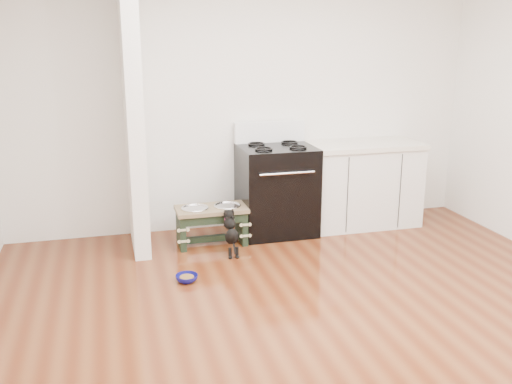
# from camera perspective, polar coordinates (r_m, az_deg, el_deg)

# --- Properties ---
(ground) EXTENTS (5.00, 5.00, 0.00)m
(ground) POSITION_cam_1_polar(r_m,az_deg,el_deg) (4.16, 7.57, -13.82)
(ground) COLOR #4F200E
(ground) RESTS_ON ground
(room_shell) EXTENTS (5.00, 5.00, 5.00)m
(room_shell) POSITION_cam_1_polar(r_m,az_deg,el_deg) (3.66, 8.47, 8.95)
(room_shell) COLOR silver
(room_shell) RESTS_ON ground
(partition_wall) EXTENTS (0.15, 0.80, 2.70)m
(partition_wall) POSITION_cam_1_polar(r_m,az_deg,el_deg) (5.48, -12.21, 8.04)
(partition_wall) COLOR silver
(partition_wall) RESTS_ON ground
(oven_range) EXTENTS (0.76, 0.69, 1.14)m
(oven_range) POSITION_cam_1_polar(r_m,az_deg,el_deg) (5.95, 2.06, 0.38)
(oven_range) COLOR black
(oven_range) RESTS_ON ground
(cabinet_run) EXTENTS (1.24, 0.64, 0.91)m
(cabinet_run) POSITION_cam_1_polar(r_m,az_deg,el_deg) (6.32, 10.53, 0.79)
(cabinet_run) COLOR silver
(cabinet_run) RESTS_ON ground
(dog_feeder) EXTENTS (0.70, 0.37, 0.40)m
(dog_feeder) POSITION_cam_1_polar(r_m,az_deg,el_deg) (5.66, -4.46, -2.62)
(dog_feeder) COLOR black
(dog_feeder) RESTS_ON ground
(puppy) EXTENTS (0.12, 0.36, 0.43)m
(puppy) POSITION_cam_1_polar(r_m,az_deg,el_deg) (5.40, -2.52, -3.93)
(puppy) COLOR black
(puppy) RESTS_ON ground
(floor_bowl) EXTENTS (0.22, 0.22, 0.06)m
(floor_bowl) POSITION_cam_1_polar(r_m,az_deg,el_deg) (4.92, -6.94, -8.55)
(floor_bowl) COLOR #0E0E63
(floor_bowl) RESTS_ON ground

